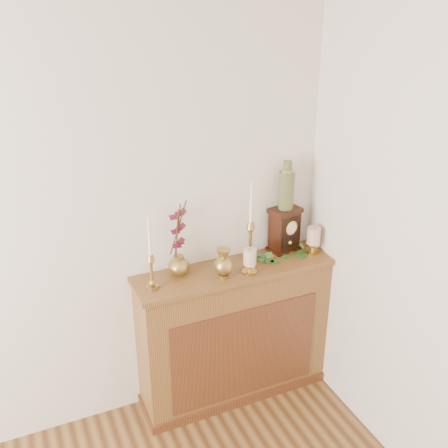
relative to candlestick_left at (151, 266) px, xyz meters
name	(u,v)px	position (x,y,z in m)	size (l,w,h in m)	color
console_shelf	(235,336)	(0.52, 0.03, -0.63)	(1.24, 0.34, 0.93)	brown
candlestick_left	(151,266)	(0.00, 0.00, 0.00)	(0.07, 0.07, 0.43)	#AD9545
candlestick_center	(250,234)	(0.65, 0.10, 0.02)	(0.08, 0.08, 0.50)	#AD9545
bud_vase	(224,264)	(0.41, -0.05, -0.05)	(0.11, 0.11, 0.18)	#AD9545
ginger_jar	(178,240)	(0.20, 0.11, 0.07)	(0.19, 0.21, 0.47)	#AD9545
pillar_candle_left	(250,260)	(0.57, -0.07, -0.05)	(0.09, 0.09, 0.16)	gold
pillar_candle_right	(313,239)	(1.05, 0.01, -0.05)	(0.09, 0.09, 0.18)	gold
ivy_garland	(284,256)	(0.85, 0.02, -0.13)	(0.40, 0.21, 0.08)	#276225
mantel_clock	(285,230)	(0.90, 0.12, 0.00)	(0.21, 0.17, 0.28)	black
ceramic_vase	(286,188)	(0.90, 0.12, 0.28)	(0.09, 0.09, 0.30)	#1C392A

